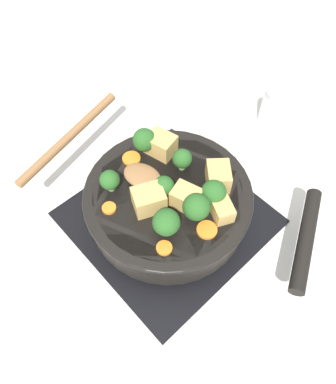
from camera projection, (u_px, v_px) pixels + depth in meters
ground_plane at (168, 218)px, 0.68m from camera, size 2.40×2.40×0.00m
front_burner_grate at (168, 215)px, 0.67m from camera, size 0.31×0.31×0.03m
skillet_pan at (170, 201)px, 0.63m from camera, size 0.33×0.39×0.06m
wooden_spoon at (98, 152)px, 0.65m from camera, size 0.25×0.23×0.02m
tofu_cube_center_large at (186, 198)px, 0.58m from camera, size 0.05×0.05×0.03m
tofu_cube_near_handle at (149, 200)px, 0.58m from camera, size 0.06×0.05×0.04m
tofu_cube_east_chunk at (161, 145)px, 0.64m from camera, size 0.05×0.05×0.04m
tofu_cube_west_chunk at (222, 211)px, 0.57m from camera, size 0.04×0.04×0.03m
tofu_cube_back_piece at (218, 176)px, 0.60m from camera, size 0.06×0.06×0.04m
broccoli_floret_near_spoon at (166, 222)px, 0.55m from camera, size 0.04×0.04×0.05m
broccoli_floret_center_top at (182, 159)px, 0.62m from camera, size 0.03×0.03×0.04m
broccoli_floret_east_rim at (144, 140)px, 0.64m from camera, size 0.04×0.04×0.05m
broccoli_floret_west_rim at (165, 187)px, 0.59m from camera, size 0.03×0.03×0.04m
broccoli_floret_north_edge at (195, 208)px, 0.56m from camera, size 0.04×0.04×0.05m
broccoli_floret_south_cluster at (110, 180)px, 0.59m from camera, size 0.03×0.03×0.04m
broccoli_floret_mid_floret at (214, 193)px, 0.58m from camera, size 0.04×0.04×0.05m
carrot_slice_orange_thin at (207, 230)px, 0.57m from camera, size 0.03×0.03×0.01m
carrot_slice_near_center at (109, 208)px, 0.59m from camera, size 0.02×0.02×0.01m
carrot_slice_edge_slice at (132, 158)px, 0.65m from camera, size 0.03×0.03×0.01m
carrot_slice_under_broccoli at (164, 248)px, 0.55m from camera, size 0.02×0.02×0.01m
salt_shaker at (269, 107)px, 0.78m from camera, size 0.04×0.04×0.09m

